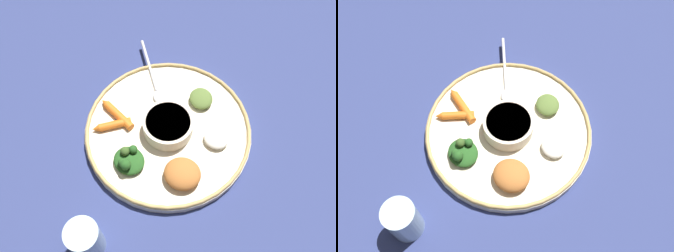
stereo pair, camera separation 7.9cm
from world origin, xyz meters
TOP-DOWN VIEW (x-y plane):
  - ground_plane at (0.00, 0.00)m, footprint 2.40×2.40m
  - platter at (0.00, 0.00)m, footprint 0.35×0.35m
  - platter_rim at (0.00, 0.00)m, footprint 0.35×0.35m
  - center_bowl at (0.00, 0.00)m, footprint 0.10×0.10m
  - spoon at (0.13, 0.01)m, footprint 0.18×0.03m
  - greens_pile at (-0.06, 0.09)m, footprint 0.09×0.09m
  - carrot_near_spoon at (0.05, 0.10)m, footprint 0.09×0.07m
  - carrot_outer at (0.03, 0.11)m, footprint 0.02×0.08m
  - mound_chickpea at (-0.11, -0.01)m, footprint 0.10×0.10m
  - mound_rice_white at (-0.05, -0.09)m, footprint 0.07×0.07m
  - mound_collards at (0.06, -0.08)m, footprint 0.05×0.05m
  - drinking_glass at (-0.20, 0.19)m, footprint 0.06×0.06m

SIDE VIEW (x-z plane):
  - ground_plane at x=0.00m, z-range 0.00..0.00m
  - platter at x=0.00m, z-range 0.00..0.02m
  - platter_rim at x=0.00m, z-range 0.02..0.03m
  - spoon at x=0.13m, z-range 0.02..0.03m
  - carrot_outer at x=0.03m, z-range 0.02..0.03m
  - carrot_near_spoon at x=0.05m, z-range 0.02..0.04m
  - mound_rice_white at x=-0.05m, z-range 0.02..0.04m
  - mound_collards at x=0.06m, z-range 0.02..0.04m
  - greens_pile at x=-0.06m, z-range 0.01..0.05m
  - mound_chickpea at x=-0.11m, z-range 0.02..0.05m
  - center_bowl at x=0.00m, z-range 0.02..0.06m
  - drinking_glass at x=-0.20m, z-range -0.01..0.09m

